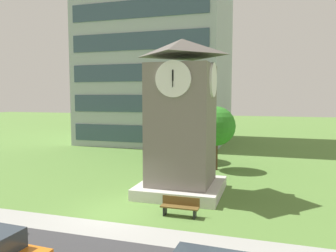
{
  "coord_description": "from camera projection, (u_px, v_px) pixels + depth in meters",
  "views": [
    {
      "loc": [
        6.87,
        -13.86,
        5.6
      ],
      "look_at": [
        1.12,
        5.1,
        3.77
      ],
      "focal_mm": 34.95,
      "sensor_mm": 36.0,
      "label": 1
    }
  ],
  "objects": [
    {
      "name": "office_building",
      "position": [
        160.0,
        37.0,
        40.28
      ],
      "size": [
        16.23,
        14.72,
        25.6
      ],
      "color": "#9EA8B2",
      "rests_on": "ground"
    },
    {
      "name": "tree_streetside",
      "position": [
        171.0,
        109.0,
        28.13
      ],
      "size": [
        4.09,
        4.09,
        6.58
      ],
      "color": "#513823",
      "rests_on": "ground"
    },
    {
      "name": "park_bench",
      "position": [
        180.0,
        206.0,
        15.24
      ],
      "size": [
        1.8,
        0.49,
        0.88
      ],
      "color": "brown",
      "rests_on": "ground"
    },
    {
      "name": "clock_tower",
      "position": [
        182.0,
        127.0,
        18.6
      ],
      "size": [
        4.64,
        4.64,
        8.77
      ],
      "color": "slate",
      "rests_on": "ground"
    },
    {
      "name": "kerb_strip",
      "position": [
        95.0,
        228.0,
        13.88
      ],
      "size": [
        120.0,
        1.6,
        0.01
      ],
      "primitive_type": "cube",
      "color": "#9E9E99",
      "rests_on": "ground"
    },
    {
      "name": "tree_by_building",
      "position": [
        216.0,
        126.0,
        24.6
      ],
      "size": [
        2.98,
        2.98,
        4.82
      ],
      "color": "#513823",
      "rests_on": "ground"
    },
    {
      "name": "ground_plane",
      "position": [
        115.0,
        213.0,
        15.71
      ],
      "size": [
        160.0,
        160.0,
        0.0
      ],
      "primitive_type": "plane",
      "color": "#567F38"
    }
  ]
}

